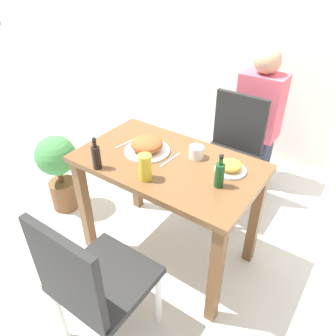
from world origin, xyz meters
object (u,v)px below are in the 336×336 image
sauce_bottle (96,156)px  person_figure (257,121)px  side_plate (231,167)px  chair_far (231,149)px  food_plate (147,146)px  drink_cup (196,152)px  potted_plant_left (58,167)px  chair_near (92,281)px  condiment_bottle (220,174)px  juice_glass (146,167)px

sauce_bottle → person_figure: 1.47m
side_plate → person_figure: (-0.22, 1.01, -0.20)m
chair_far → side_plate: chair_far is taller
chair_far → side_plate: 0.71m
food_plate → drink_cup: size_ratio=3.20×
drink_cup → sauce_bottle: (-0.39, -0.40, 0.04)m
chair_far → sauce_bottle: size_ratio=4.65×
chair_far → potted_plant_left: bearing=-142.3°
chair_near → person_figure: bearing=-91.2°
person_figure → condiment_bottle: bearing=-78.7°
food_plate → condiment_bottle: 0.51m
sauce_bottle → condiment_bottle: size_ratio=1.00×
sauce_bottle → person_figure: bearing=74.4°
chair_far → condiment_bottle: (0.27, -0.76, 0.32)m
food_plate → person_figure: person_figure is taller
side_plate → condiment_bottle: (0.01, -0.15, 0.05)m
side_plate → person_figure: size_ratio=0.15×
condiment_bottle → person_figure: bearing=101.3°
juice_glass → chair_near: bearing=-82.3°
potted_plant_left → person_figure: (1.06, 1.20, 0.20)m
chair_far → juice_glass: (-0.07, -0.92, 0.32)m
chair_near → drink_cup: (0.04, 0.83, 0.28)m
food_plate → chair_near: bearing=-72.3°
chair_near → side_plate: bearing=-107.8°
juice_glass → side_plate: bearing=43.5°
chair_far → juice_glass: same height
juice_glass → potted_plant_left: juice_glass is taller
chair_far → food_plate: chair_far is taller
condiment_bottle → drink_cup: bearing=144.0°
juice_glass → potted_plant_left: bearing=172.4°
drink_cup → potted_plant_left: size_ratio=0.13×
juice_glass → condiment_bottle: size_ratio=0.75×
food_plate → condiment_bottle: condiment_bottle is taller
condiment_bottle → person_figure: (-0.23, 1.17, -0.24)m
potted_plant_left → person_figure: person_figure is taller
chair_near → juice_glass: (-0.07, 0.50, 0.32)m
person_figure → sauce_bottle: bearing=-105.6°
food_plate → sauce_bottle: size_ratio=1.41×
sauce_bottle → condiment_bottle: bearing=20.4°
potted_plant_left → person_figure: size_ratio=0.54×
side_plate → sauce_bottle: (-0.62, -0.39, 0.05)m
chair_far → food_plate: (-0.23, -0.70, 0.29)m
condiment_bottle → chair_far: bearing=109.5°
chair_far → food_plate: size_ratio=3.29×
juice_glass → sauce_bottle: (-0.28, -0.07, 0.00)m
potted_plant_left → person_figure: 1.62m
side_plate → drink_cup: (-0.22, 0.01, 0.01)m
condiment_bottle → potted_plant_left: size_ratio=0.30×
food_plate → side_plate: 0.50m
condiment_bottle → person_figure: size_ratio=0.16×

